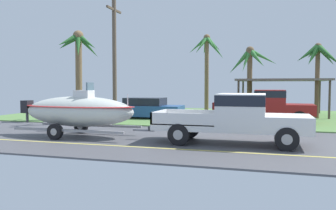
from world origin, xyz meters
The scene contains 11 objects.
ground centered at (0.00, 8.38, -0.01)m, with size 36.00×22.00×0.11m.
pickup_truck_towing centered at (-0.75, -0.16, 1.05)m, with size 5.93×2.07×1.89m.
boat_on_trailer centered at (-7.57, -0.16, 1.09)m, with size 6.22×2.23×2.32m.
parked_pickup_background centered at (0.29, 7.50, 1.06)m, with size 5.84×1.98×1.93m.
parked_sedan_far centered at (-7.34, 7.96, 0.67)m, with size 4.47×1.93×1.38m.
carport_awning centered at (1.13, 12.79, 2.51)m, with size 6.20×4.90×2.64m.
palm_tree_near_right centered at (-11.13, 5.80, 4.12)m, with size 2.73×2.69×5.58m.
palm_tree_mid centered at (3.29, 10.82, 3.93)m, with size 2.91×3.88×4.92m.
palm_tree_far_left centered at (-4.66, 15.00, 4.85)m, with size 3.31×3.17×6.37m.
palm_tree_far_right centered at (-0.99, 11.96, 3.65)m, with size 3.50×3.12×4.95m.
utility_pole centered at (-8.35, 5.13, 3.72)m, with size 0.24×1.80×7.13m.
Camera 1 is at (0.24, -13.09, 2.21)m, focal length 36.55 mm.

